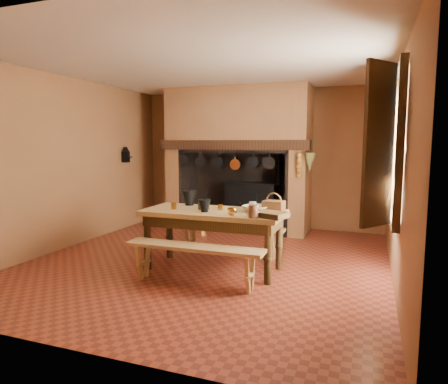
% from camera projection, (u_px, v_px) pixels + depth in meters
% --- Properties ---
extents(floor, '(5.50, 5.50, 0.00)m').
position_uv_depth(floor, '(208.00, 261.00, 5.87)').
color(floor, maroon).
rests_on(floor, ground).
extents(ceiling, '(5.50, 5.50, 0.00)m').
position_uv_depth(ceiling, '(207.00, 65.00, 5.53)').
color(ceiling, silver).
rests_on(ceiling, back_wall).
extents(back_wall, '(5.00, 0.02, 2.80)m').
position_uv_depth(back_wall, '(259.00, 159.00, 8.26)').
color(back_wall, '#8F5F39').
rests_on(back_wall, floor).
extents(wall_left, '(0.02, 5.50, 2.80)m').
position_uv_depth(wall_left, '(68.00, 163.00, 6.55)').
color(wall_left, '#8F5F39').
rests_on(wall_left, floor).
extents(wall_right, '(0.02, 5.50, 2.80)m').
position_uv_depth(wall_right, '(398.00, 170.00, 4.84)').
color(wall_right, '#8F5F39').
rests_on(wall_right, floor).
extents(wall_front, '(5.00, 0.02, 2.80)m').
position_uv_depth(wall_front, '(74.00, 184.00, 3.14)').
color(wall_front, '#8F5F39').
rests_on(wall_front, floor).
extents(chimney_breast, '(2.95, 0.96, 2.80)m').
position_uv_depth(chimney_breast, '(238.00, 139.00, 7.90)').
color(chimney_breast, '#8F5F39').
rests_on(chimney_breast, floor).
extents(iron_range, '(1.12, 0.55, 1.60)m').
position_uv_depth(iron_range, '(252.00, 205.00, 8.10)').
color(iron_range, black).
rests_on(iron_range, floor).
extents(hearth_pans, '(0.51, 0.62, 0.20)m').
position_uv_depth(hearth_pans, '(202.00, 222.00, 8.28)').
color(hearth_pans, '#B27929').
rests_on(hearth_pans, floor).
extents(hanging_pans, '(1.92, 0.29, 0.27)m').
position_uv_depth(hanging_pans, '(228.00, 163.00, 7.51)').
color(hanging_pans, black).
rests_on(hanging_pans, chimney_breast).
extents(onion_string, '(0.12, 0.10, 0.46)m').
position_uv_depth(onion_string, '(299.00, 166.00, 7.03)').
color(onion_string, '#B67021').
rests_on(onion_string, chimney_breast).
extents(herb_bunch, '(0.20, 0.20, 0.35)m').
position_uv_depth(herb_bunch, '(310.00, 163.00, 6.96)').
color(herb_bunch, brown).
rests_on(herb_bunch, chimney_breast).
extents(window, '(0.39, 1.75, 1.76)m').
position_uv_depth(window, '(387.00, 145.00, 4.48)').
color(window, white).
rests_on(window, wall_right).
extents(wall_coffee_mill, '(0.23, 0.16, 0.31)m').
position_uv_depth(wall_coffee_mill, '(126.00, 154.00, 7.96)').
color(wall_coffee_mill, black).
rests_on(wall_coffee_mill, wall_left).
extents(work_table, '(1.90, 0.84, 0.82)m').
position_uv_depth(work_table, '(213.00, 220.00, 5.40)').
color(work_table, tan).
rests_on(work_table, floor).
extents(bench_front, '(1.75, 0.31, 0.49)m').
position_uv_depth(bench_front, '(194.00, 255.00, 4.84)').
color(bench_front, tan).
rests_on(bench_front, floor).
extents(bench_back, '(1.65, 0.29, 0.47)m').
position_uv_depth(bench_back, '(231.00, 233.00, 6.11)').
color(bench_back, tan).
rests_on(bench_back, floor).
extents(mortar_large, '(0.22, 0.22, 0.37)m').
position_uv_depth(mortar_large, '(189.00, 197.00, 5.82)').
color(mortar_large, black).
rests_on(mortar_large, work_table).
extents(mortar_small, '(0.17, 0.17, 0.28)m').
position_uv_depth(mortar_small, '(205.00, 205.00, 5.25)').
color(mortar_small, black).
rests_on(mortar_small, work_table).
extents(coffee_grinder, '(0.16, 0.14, 0.17)m').
position_uv_depth(coffee_grinder, '(204.00, 205.00, 5.44)').
color(coffee_grinder, '#3B2913').
rests_on(coffee_grinder, work_table).
extents(brass_mug_a, '(0.10, 0.10, 0.09)m').
position_uv_depth(brass_mug_a, '(174.00, 206.00, 5.48)').
color(brass_mug_a, '#B27929').
rests_on(brass_mug_a, work_table).
extents(brass_mug_b, '(0.09, 0.09, 0.08)m').
position_uv_depth(brass_mug_b, '(220.00, 207.00, 5.41)').
color(brass_mug_b, '#B27929').
rests_on(brass_mug_b, work_table).
extents(mixing_bowl, '(0.42, 0.42, 0.08)m').
position_uv_depth(mixing_bowl, '(256.00, 209.00, 5.27)').
color(mixing_bowl, beige).
rests_on(mixing_bowl, work_table).
extents(stoneware_crock, '(0.13, 0.13, 0.16)m').
position_uv_depth(stoneware_crock, '(253.00, 211.00, 4.84)').
color(stoneware_crock, '#563220').
rests_on(stoneware_crock, work_table).
extents(glass_jar, '(0.09, 0.09, 0.15)m').
position_uv_depth(glass_jar, '(253.00, 208.00, 5.13)').
color(glass_jar, beige).
rests_on(glass_jar, work_table).
extents(wicker_basket, '(0.29, 0.22, 0.26)m').
position_uv_depth(wicker_basket, '(274.00, 206.00, 5.24)').
color(wicker_basket, '#503418').
rests_on(wicker_basket, work_table).
extents(wooden_tray, '(0.46, 0.39, 0.07)m').
position_uv_depth(wooden_tray, '(271.00, 215.00, 4.88)').
color(wooden_tray, '#3B2913').
rests_on(wooden_tray, work_table).
extents(brass_cup, '(0.14, 0.14, 0.09)m').
position_uv_depth(brass_cup, '(232.00, 212.00, 5.01)').
color(brass_cup, '#B27929').
rests_on(brass_cup, work_table).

